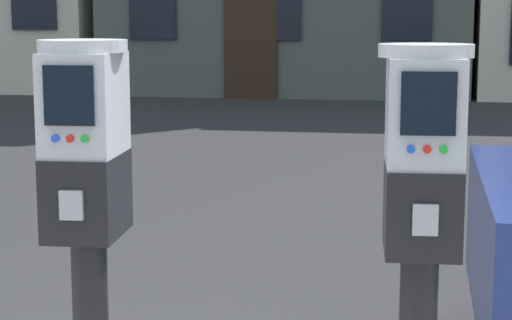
% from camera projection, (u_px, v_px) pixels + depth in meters
% --- Properties ---
extents(parking_meter_near_kerb, '(0.23, 0.26, 1.36)m').
position_uv_depth(parking_meter_near_kerb, '(87.00, 211.00, 2.25)').
color(parking_meter_near_kerb, black).
rests_on(parking_meter_near_kerb, sidewalk_slab).
extents(parking_meter_twin_adjacent, '(0.23, 0.26, 1.36)m').
position_uv_depth(parking_meter_twin_adjacent, '(421.00, 225.00, 2.12)').
color(parking_meter_twin_adjacent, black).
rests_on(parking_meter_twin_adjacent, sidewalk_slab).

